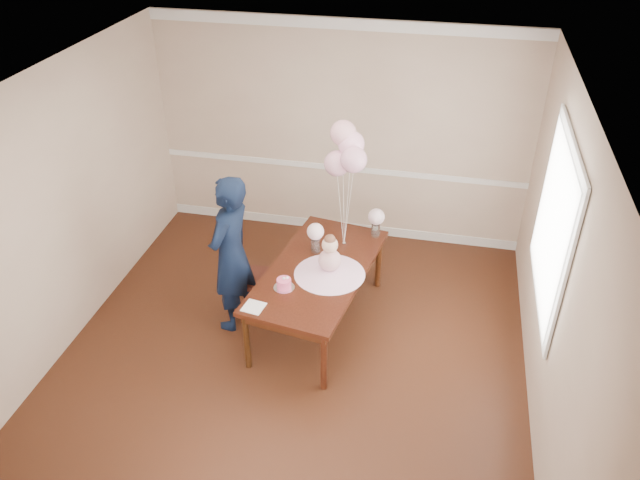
{
  "coord_description": "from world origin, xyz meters",
  "views": [
    {
      "loc": [
        1.24,
        -4.35,
        4.31
      ],
      "look_at": [
        0.16,
        0.6,
        1.05
      ],
      "focal_mm": 35.0,
      "sensor_mm": 36.0,
      "label": 1
    }
  ],
  "objects_px": {
    "birthday_cake": "(284,283)",
    "woman": "(231,254)",
    "dining_table_top": "(318,270)",
    "dining_chair_seat": "(256,279)"
  },
  "relations": [
    {
      "from": "dining_chair_seat",
      "to": "woman",
      "type": "height_order",
      "value": "woman"
    },
    {
      "from": "birthday_cake",
      "to": "woman",
      "type": "bearing_deg",
      "value": 159.21
    },
    {
      "from": "birthday_cake",
      "to": "woman",
      "type": "height_order",
      "value": "woman"
    },
    {
      "from": "woman",
      "to": "dining_table_top",
      "type": "bearing_deg",
      "value": 111.57
    },
    {
      "from": "birthday_cake",
      "to": "dining_chair_seat",
      "type": "height_order",
      "value": "birthday_cake"
    },
    {
      "from": "dining_table_top",
      "to": "woman",
      "type": "relative_size",
      "value": 1.1
    },
    {
      "from": "dining_table_top",
      "to": "dining_chair_seat",
      "type": "height_order",
      "value": "dining_table_top"
    },
    {
      "from": "birthday_cake",
      "to": "dining_chair_seat",
      "type": "distance_m",
      "value": 0.71
    },
    {
      "from": "woman",
      "to": "birthday_cake",
      "type": "bearing_deg",
      "value": 80.44
    },
    {
      "from": "birthday_cake",
      "to": "woman",
      "type": "xyz_separation_m",
      "value": [
        -0.6,
        0.23,
        0.1
      ]
    }
  ]
}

